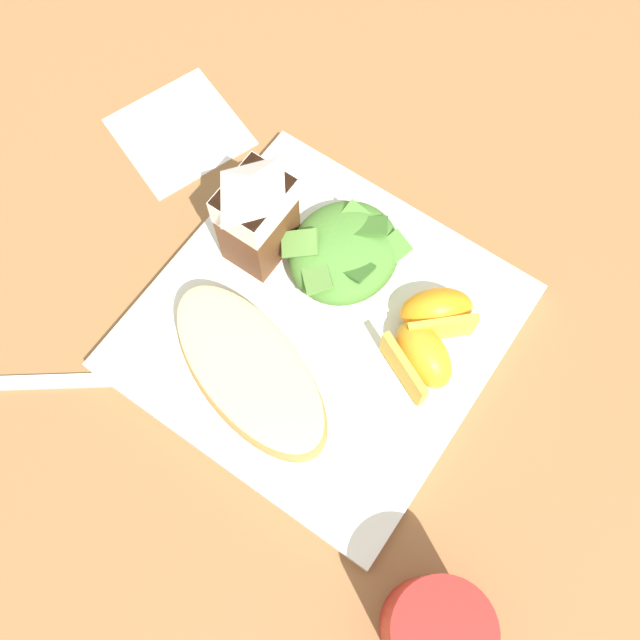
{
  "coord_description": "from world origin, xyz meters",
  "views": [
    {
      "loc": [
        -0.17,
        -0.12,
        0.56
      ],
      "look_at": [
        0.0,
        0.0,
        0.03
      ],
      "focal_mm": 39.47,
      "sensor_mm": 36.0,
      "label": 1
    }
  ],
  "objects_px": {
    "white_plate": "(320,328)",
    "green_salad_pile": "(344,252)",
    "orange_wedge_front": "(421,356)",
    "metal_fork": "(39,382)",
    "cheesy_pizza_bread": "(250,371)",
    "paper_napkin": "(179,131)",
    "milk_carton": "(256,212)",
    "drinking_red_cup": "(435,629)",
    "orange_wedge_middle": "(437,312)"
  },
  "relations": [
    {
      "from": "milk_carton",
      "to": "green_salad_pile",
      "type": "bearing_deg",
      "value": -67.93
    },
    {
      "from": "cheesy_pizza_bread",
      "to": "drinking_red_cup",
      "type": "bearing_deg",
      "value": -109.61
    },
    {
      "from": "green_salad_pile",
      "to": "metal_fork",
      "type": "distance_m",
      "value": 0.28
    },
    {
      "from": "orange_wedge_middle",
      "to": "drinking_red_cup",
      "type": "bearing_deg",
      "value": -149.34
    },
    {
      "from": "green_salad_pile",
      "to": "metal_fork",
      "type": "bearing_deg",
      "value": 146.89
    },
    {
      "from": "white_plate",
      "to": "metal_fork",
      "type": "xyz_separation_m",
      "value": [
        -0.17,
        0.17,
        -0.01
      ]
    },
    {
      "from": "paper_napkin",
      "to": "drinking_red_cup",
      "type": "xyz_separation_m",
      "value": [
        -0.24,
        -0.42,
        0.04
      ]
    },
    {
      "from": "white_plate",
      "to": "green_salad_pile",
      "type": "distance_m",
      "value": 0.07
    },
    {
      "from": "cheesy_pizza_bread",
      "to": "paper_napkin",
      "type": "xyz_separation_m",
      "value": [
        0.16,
        0.21,
        -0.03
      ]
    },
    {
      "from": "green_salad_pile",
      "to": "milk_carton",
      "type": "distance_m",
      "value": 0.08
    },
    {
      "from": "cheesy_pizza_bread",
      "to": "orange_wedge_front",
      "type": "xyz_separation_m",
      "value": [
        0.09,
        -0.1,
        0.0
      ]
    },
    {
      "from": "cheesy_pizza_bread",
      "to": "orange_wedge_middle",
      "type": "distance_m",
      "value": 0.16
    },
    {
      "from": "cheesy_pizza_bread",
      "to": "white_plate",
      "type": "bearing_deg",
      "value": -14.93
    },
    {
      "from": "milk_carton",
      "to": "orange_wedge_middle",
      "type": "relative_size",
      "value": 1.61
    },
    {
      "from": "orange_wedge_middle",
      "to": "orange_wedge_front",
      "type": "bearing_deg",
      "value": -166.61
    },
    {
      "from": "orange_wedge_middle",
      "to": "white_plate",
      "type": "bearing_deg",
      "value": 126.38
    },
    {
      "from": "white_plate",
      "to": "paper_napkin",
      "type": "bearing_deg",
      "value": 68.25
    },
    {
      "from": "green_salad_pile",
      "to": "orange_wedge_front",
      "type": "distance_m",
      "value": 0.11
    },
    {
      "from": "white_plate",
      "to": "milk_carton",
      "type": "bearing_deg",
      "value": 69.51
    },
    {
      "from": "paper_napkin",
      "to": "metal_fork",
      "type": "distance_m",
      "value": 0.27
    },
    {
      "from": "paper_napkin",
      "to": "metal_fork",
      "type": "xyz_separation_m",
      "value": [
        -0.26,
        -0.06,
        0.0
      ]
    },
    {
      "from": "cheesy_pizza_bread",
      "to": "orange_wedge_middle",
      "type": "relative_size",
      "value": 2.72
    },
    {
      "from": "milk_carton",
      "to": "drinking_red_cup",
      "type": "height_order",
      "value": "milk_carton"
    },
    {
      "from": "drinking_red_cup",
      "to": "green_salad_pile",
      "type": "bearing_deg",
      "value": 46.0
    },
    {
      "from": "orange_wedge_front",
      "to": "drinking_red_cup",
      "type": "height_order",
      "value": "drinking_red_cup"
    },
    {
      "from": "milk_carton",
      "to": "drinking_red_cup",
      "type": "relative_size",
      "value": 1.26
    },
    {
      "from": "orange_wedge_front",
      "to": "orange_wedge_middle",
      "type": "xyz_separation_m",
      "value": [
        0.04,
        0.01,
        0.0
      ]
    },
    {
      "from": "milk_carton",
      "to": "cheesy_pizza_bread",
      "type": "bearing_deg",
      "value": -147.28
    },
    {
      "from": "orange_wedge_front",
      "to": "white_plate",
      "type": "bearing_deg",
      "value": 101.58
    },
    {
      "from": "orange_wedge_middle",
      "to": "drinking_red_cup",
      "type": "distance_m",
      "value": 0.24
    },
    {
      "from": "orange_wedge_front",
      "to": "drinking_red_cup",
      "type": "bearing_deg",
      "value": -145.92
    },
    {
      "from": "milk_carton",
      "to": "metal_fork",
      "type": "height_order",
      "value": "milk_carton"
    },
    {
      "from": "orange_wedge_middle",
      "to": "metal_fork",
      "type": "height_order",
      "value": "orange_wedge_middle"
    },
    {
      "from": "metal_fork",
      "to": "drinking_red_cup",
      "type": "distance_m",
      "value": 0.37
    },
    {
      "from": "green_salad_pile",
      "to": "paper_napkin",
      "type": "xyz_separation_m",
      "value": [
        0.03,
        0.21,
        -0.03
      ]
    },
    {
      "from": "cheesy_pizza_bread",
      "to": "paper_napkin",
      "type": "height_order",
      "value": "cheesy_pizza_bread"
    },
    {
      "from": "drinking_red_cup",
      "to": "metal_fork",
      "type": "bearing_deg",
      "value": 93.85
    },
    {
      "from": "milk_carton",
      "to": "drinking_red_cup",
      "type": "bearing_deg",
      "value": -122.38
    },
    {
      "from": "orange_wedge_middle",
      "to": "drinking_red_cup",
      "type": "xyz_separation_m",
      "value": [
        -0.2,
        -0.12,
        0.01
      ]
    },
    {
      "from": "milk_carton",
      "to": "white_plate",
      "type": "bearing_deg",
      "value": -110.49
    },
    {
      "from": "orange_wedge_front",
      "to": "milk_carton",
      "type": "bearing_deg",
      "value": 85.38
    },
    {
      "from": "milk_carton",
      "to": "orange_wedge_middle",
      "type": "height_order",
      "value": "milk_carton"
    },
    {
      "from": "orange_wedge_middle",
      "to": "drinking_red_cup",
      "type": "relative_size",
      "value": 0.78
    },
    {
      "from": "cheesy_pizza_bread",
      "to": "metal_fork",
      "type": "xyz_separation_m",
      "value": [
        -0.1,
        0.15,
        -0.03
      ]
    },
    {
      "from": "orange_wedge_front",
      "to": "drinking_red_cup",
      "type": "xyz_separation_m",
      "value": [
        -0.16,
        -0.11,
        0.01
      ]
    },
    {
      "from": "white_plate",
      "to": "orange_wedge_front",
      "type": "relative_size",
      "value": 4.02
    },
    {
      "from": "milk_carton",
      "to": "metal_fork",
      "type": "bearing_deg",
      "value": 157.92
    },
    {
      "from": "orange_wedge_front",
      "to": "orange_wedge_middle",
      "type": "bearing_deg",
      "value": 13.39
    },
    {
      "from": "metal_fork",
      "to": "cheesy_pizza_bread",
      "type": "bearing_deg",
      "value": -55.47
    },
    {
      "from": "orange_wedge_middle",
      "to": "paper_napkin",
      "type": "relative_size",
      "value": 0.62
    }
  ]
}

